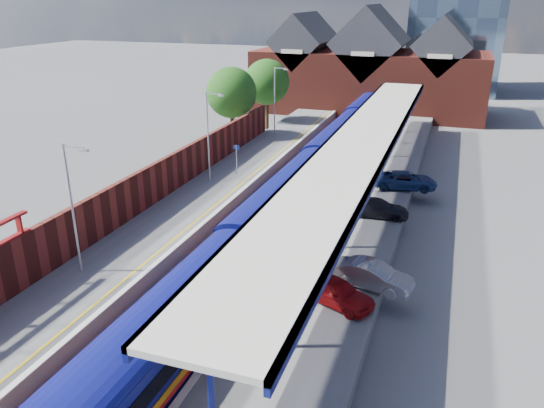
{
  "coord_description": "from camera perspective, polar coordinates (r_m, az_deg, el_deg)",
  "views": [
    {
      "loc": [
        11.39,
        -14.38,
        14.72
      ],
      "look_at": [
        1.28,
        14.76,
        2.6
      ],
      "focal_mm": 35.0,
      "sensor_mm": 36.0,
      "label": 1
    }
  ],
  "objects": [
    {
      "name": "train",
      "position": [
        42.54,
        4.83,
        4.15
      ],
      "size": [
        3.03,
        65.94,
        3.45
      ],
      "color": "navy",
      "rests_on": "ground"
    },
    {
      "name": "ground",
      "position": [
        48.13,
        4.52,
        3.57
      ],
      "size": [
        240.0,
        240.0,
        0.0
      ],
      "primitive_type": "plane",
      "color": "#5B5B5E",
      "rests_on": "ground"
    },
    {
      "name": "tree_far",
      "position": [
        62.57,
        -0.45,
        12.84
      ],
      "size": [
        5.2,
        5.2,
        8.1
      ],
      "color": "#382314",
      "rests_on": "ground"
    },
    {
      "name": "lamp_post_b",
      "position": [
        28.73,
        -20.57,
        0.23
      ],
      "size": [
        1.48,
        0.18,
        7.0
      ],
      "color": "#A5A8AA",
      "rests_on": "left_platform"
    },
    {
      "name": "lamp_post_c",
      "position": [
        41.64,
        -6.75,
        7.79
      ],
      "size": [
        1.48,
        0.18,
        7.0
      ],
      "color": "#A5A8AA",
      "rests_on": "left_platform"
    },
    {
      "name": "parked_car_silver",
      "position": [
        27.27,
        10.79,
        -7.57
      ],
      "size": [
        4.27,
        2.26,
        1.34
      ],
      "primitive_type": "imported",
      "rotation": [
        0.0,
        0.0,
        1.35
      ],
      "color": "#A5A5A9",
      "rests_on": "right_platform"
    },
    {
      "name": "tree_near",
      "position": [
        55.58,
        -4.27,
        11.69
      ],
      "size": [
        5.2,
        5.2,
        8.1
      ],
      "color": "#382314",
      "rests_on": "ground"
    },
    {
      "name": "parked_car_blue",
      "position": [
        41.64,
        14.19,
        2.49
      ],
      "size": [
        4.96,
        2.83,
        1.3
      ],
      "primitive_type": "imported",
      "rotation": [
        0.0,
        0.0,
        1.72
      ],
      "color": "navy",
      "rests_on": "right_platform"
    },
    {
      "name": "canopy",
      "position": [
        38.01,
        9.65,
        6.72
      ],
      "size": [
        4.5,
        52.0,
        4.48
      ],
      "color": "navy",
      "rests_on": "right_platform"
    },
    {
      "name": "brick_wall",
      "position": [
        36.2,
        -14.83,
        0.89
      ],
      "size": [
        0.35,
        50.0,
        3.86
      ],
      "color": "maroon",
      "rests_on": "left_platform"
    },
    {
      "name": "platform_sign",
      "position": [
        43.44,
        -3.85,
        5.32
      ],
      "size": [
        0.55,
        0.08,
        2.5
      ],
      "color": "#A5A8AA",
      "rests_on": "left_platform"
    },
    {
      "name": "rails",
      "position": [
        39.05,
        0.75,
        -0.51
      ],
      "size": [
        4.51,
        76.0,
        0.14
      ],
      "color": "slate",
      "rests_on": "ground"
    },
    {
      "name": "right_platform",
      "position": [
        37.6,
        9.46,
        -1.08
      ],
      "size": [
        6.0,
        76.0,
        1.0
      ],
      "primitive_type": "cube",
      "color": "#565659",
      "rests_on": "ground"
    },
    {
      "name": "lamp_post_d",
      "position": [
        56.16,
        0.42,
        11.48
      ],
      "size": [
        1.48,
        0.18,
        7.0
      ],
      "color": "#A5A8AA",
      "rests_on": "left_platform"
    },
    {
      "name": "station_building",
      "position": [
        73.86,
        10.42,
        13.9
      ],
      "size": [
        30.0,
        12.12,
        13.78
      ],
      "color": "maroon",
      "rests_on": "ground"
    },
    {
      "name": "parked_car_red",
      "position": [
        25.68,
        6.85,
        -9.3
      ],
      "size": [
        4.17,
        2.92,
        1.32
      ],
      "primitive_type": "imported",
      "rotation": [
        0.0,
        0.0,
        1.18
      ],
      "color": "#990C0F",
      "rests_on": "right_platform"
    },
    {
      "name": "yellow_line",
      "position": [
        39.99,
        -4.35,
        1.33
      ],
      "size": [
        0.14,
        76.0,
        0.01
      ],
      "primitive_type": "cube",
      "color": "yellow",
      "rests_on": "left_platform"
    },
    {
      "name": "coping_right",
      "position": [
        37.92,
        5.27,
        0.18
      ],
      "size": [
        0.3,
        76.0,
        0.05
      ],
      "primitive_type": "cube",
      "color": "silver",
      "rests_on": "right_platform"
    },
    {
      "name": "parked_car_dark",
      "position": [
        35.94,
        11.26,
        -0.4
      ],
      "size": [
        4.22,
        1.91,
        1.2
      ],
      "primitive_type": "imported",
      "rotation": [
        0.0,
        0.0,
        1.63
      ],
      "color": "black",
      "rests_on": "right_platform"
    },
    {
      "name": "coping_left",
      "position": [
        39.76,
        -3.56,
        1.26
      ],
      "size": [
        0.3,
        76.0,
        0.05
      ],
      "primitive_type": "cube",
      "color": "silver",
      "rests_on": "left_platform"
    },
    {
      "name": "left_platform",
      "position": [
        40.86,
        -6.59,
        0.94
      ],
      "size": [
        5.0,
        76.0,
        1.0
      ],
      "primitive_type": "cube",
      "color": "#565659",
      "rests_on": "ground"
    },
    {
      "name": "ballast_bed",
      "position": [
        39.09,
        0.75,
        -0.63
      ],
      "size": [
        6.0,
        76.0,
        0.06
      ],
      "primitive_type": "cube",
      "color": "#473D33",
      "rests_on": "ground"
    }
  ]
}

